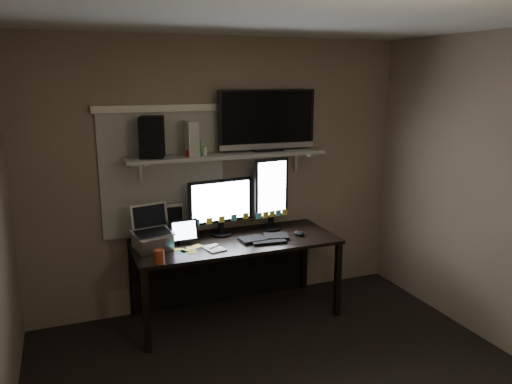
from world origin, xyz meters
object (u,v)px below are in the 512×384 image
tv (267,120)px  game_console (191,138)px  monitor_portrait (271,194)px  speaker (152,137)px  monitor_landscape (221,207)px  laptop (152,229)px  mouse (299,233)px  tablet (184,232)px  desk (231,254)px  cup (159,257)px  keyboard (264,238)px

tv → game_console: 0.73m
monitor_portrait → speaker: bearing=171.2°
monitor_landscape → game_console: bearing=173.5°
speaker → laptop: bearing=-91.3°
mouse → monitor_landscape: bearing=140.3°
tablet → monitor_portrait: bearing=3.7°
tv → desk: bearing=-163.7°
mouse → cup: cup is taller
desk → monitor_portrait: size_ratio=2.59×
desk → monitor_landscape: monitor_landscape is taller
tablet → tv: size_ratio=0.27×
monitor_landscape → monitor_portrait: monitor_portrait is taller
tv → laptop: bearing=-167.6°
desk → keyboard: size_ratio=3.94×
game_console → speaker: 0.33m
keyboard → cup: size_ratio=4.16×
desk → cup: (-0.74, -0.45, 0.23)m
keyboard → tv: tv is taller
mouse → tablet: bearing=153.9°
cup → laptop: bearing=88.5°
monitor_portrait → laptop: (-1.15, -0.17, -0.17)m
mouse → game_console: game_console is taller
game_console → speaker: size_ratio=0.86×
keyboard → monitor_portrait: bearing=62.1°
keyboard → tablet: size_ratio=1.86×
mouse → cup: size_ratio=1.05×
monitor_portrait → keyboard: bearing=-130.7°
mouse → monitor_portrait: bearing=104.0°
monitor_landscape → monitor_portrait: size_ratio=0.87×
keyboard → monitor_landscape: bearing=146.0°
monitor_portrait → tablet: size_ratio=2.83×
game_console → monitor_portrait: bearing=4.0°
laptop → speaker: speaker is taller
tv → game_console: size_ratio=3.10×
monitor_landscape → tv: 0.89m
monitor_portrait → laptop: monitor_portrait is taller
cup → desk: bearing=31.5°
monitor_landscape → tablet: 0.42m
tablet → laptop: size_ratio=0.68×
keyboard → tv: 1.07m
monitor_portrait → game_console: bearing=172.4°
monitor_portrait → mouse: 0.45m
desk → tv: 1.27m
monitor_landscape → mouse: bearing=-28.5°
desk → game_console: 1.13m
mouse → game_console: 1.30m
laptop → game_console: (0.40, 0.18, 0.72)m
desk → speaker: speaker is taller
desk → tablet: tablet is taller
desk → game_console: size_ratio=6.06×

